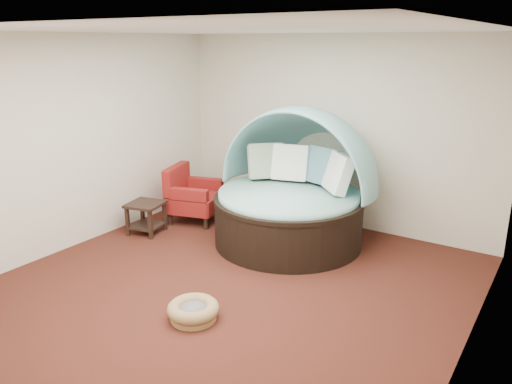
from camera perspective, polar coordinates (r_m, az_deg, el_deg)
The scene contains 10 objects.
floor at distance 5.88m, azimuth -2.48°, elevation -10.38°, with size 5.00×5.00×0.00m, color #441D13.
wall_back at distance 7.51m, azimuth 8.65°, elevation 6.79°, with size 5.00×5.00×0.00m, color beige.
wall_front at distance 3.76m, azimuth -25.66°, elevation -5.04°, with size 5.00×5.00×0.00m, color beige.
wall_left at distance 7.12m, azimuth -19.29°, elevation 5.47°, with size 5.00×5.00×0.00m, color beige.
wall_right at distance 4.46m, azimuth 24.37°, elevation -1.55°, with size 5.00×5.00×0.00m, color beige.
ceiling at distance 5.23m, azimuth -2.88°, elevation 18.03°, with size 5.00×5.00×0.00m, color white.
canopy_daybed at distance 6.82m, azimuth 4.29°, elevation 1.28°, with size 2.21×2.05×1.87m.
pet_basket at distance 5.19m, azimuth -7.18°, elevation -13.29°, with size 0.69×0.69×0.18m.
red_armchair at distance 7.77m, azimuth -7.39°, elevation -0.43°, with size 0.92×0.92×0.86m.
side_table at distance 7.40m, azimuth -12.46°, elevation -2.42°, with size 0.57×0.57×0.46m.
Camera 1 is at (3.07, -4.23, 2.70)m, focal length 35.00 mm.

